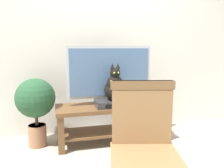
% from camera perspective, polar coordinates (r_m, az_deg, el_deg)
% --- Properties ---
extents(ground_plane, '(12.00, 12.00, 0.00)m').
position_cam_1_polar(ground_plane, '(2.47, 2.28, -18.66)').
color(ground_plane, '#ADA393').
extents(back_wall, '(7.00, 0.12, 2.80)m').
position_cam_1_polar(back_wall, '(3.18, -2.99, 13.64)').
color(back_wall, silver).
rests_on(back_wall, ground).
extents(tv_stand, '(1.31, 0.46, 0.46)m').
position_cam_1_polar(tv_stand, '(2.81, -0.26, -7.93)').
color(tv_stand, brown).
rests_on(tv_stand, ground).
extents(tv, '(1.03, 0.20, 0.70)m').
position_cam_1_polar(tv, '(2.77, -0.62, 2.61)').
color(tv, '#B7B7BC').
rests_on(tv, tv_stand).
extents(media_box, '(0.43, 0.26, 0.07)m').
position_cam_1_polar(media_box, '(2.71, 0.47, -4.73)').
color(media_box, '#2D2D30').
rests_on(media_box, tv_stand).
extents(cat, '(0.22, 0.37, 0.43)m').
position_cam_1_polar(cat, '(2.66, 0.59, -0.76)').
color(cat, black).
rests_on(cat, media_box).
extents(wooden_chair, '(0.54, 0.54, 0.92)m').
position_cam_1_polar(wooden_chair, '(1.60, 7.93, -13.79)').
color(wooden_chair, olive).
rests_on(wooden_chair, ground).
extents(book_stack, '(0.24, 0.20, 0.14)m').
position_cam_1_polar(book_stack, '(2.91, 9.22, -3.13)').
color(book_stack, '#38664C').
rests_on(book_stack, tv_stand).
extents(potted_plant, '(0.45, 0.45, 0.80)m').
position_cam_1_polar(potted_plant, '(2.78, -18.46, -4.34)').
color(potted_plant, '#9E6B4C').
rests_on(potted_plant, ground).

